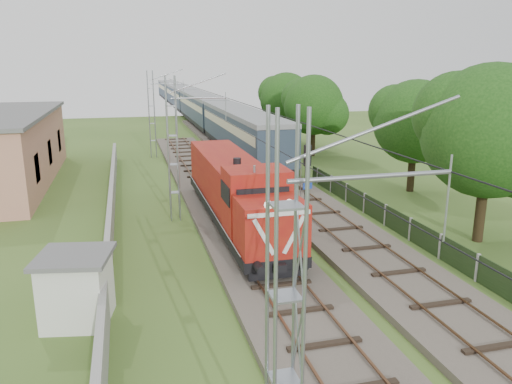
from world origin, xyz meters
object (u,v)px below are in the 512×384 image
object	(u,v)px
locomotive	(236,190)
relay_hut	(77,288)
coach_rake	(190,101)
signal_post	(307,174)

from	to	relation	value
locomotive	relay_hut	size ratio (longest dim) A/B	5.71
coach_rake	signal_post	size ratio (longest dim) A/B	20.50
locomotive	signal_post	world-z (taller)	signal_post
signal_post	relay_hut	size ratio (longest dim) A/B	1.72
locomotive	signal_post	size ratio (longest dim) A/B	3.32
relay_hut	signal_post	bearing A→B (deg)	30.81
coach_rake	relay_hut	distance (m)	66.85
relay_hut	coach_rake	bearing A→B (deg)	79.31
signal_post	locomotive	bearing A→B (deg)	146.40
locomotive	relay_hut	bearing A→B (deg)	-131.25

